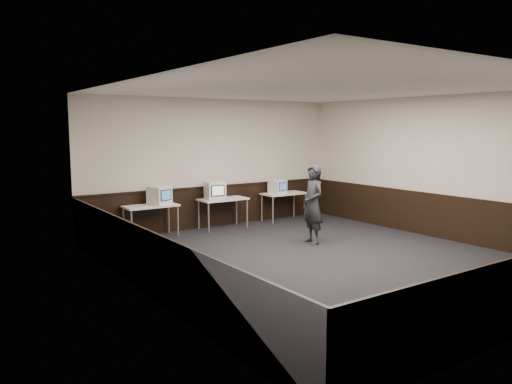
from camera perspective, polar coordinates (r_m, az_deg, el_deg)
floor at (r=9.63m, az=7.36°, el=-7.65°), size 8.00×8.00×0.00m
ceiling at (r=9.33m, az=7.69°, el=11.70°), size 8.00×8.00×0.00m
back_wall at (r=12.60m, az=-4.76°, el=3.31°), size 7.00×0.00×7.00m
left_wall at (r=7.48m, az=-12.83°, el=0.40°), size 0.00×8.00×8.00m
right_wall at (r=11.97m, az=20.09°, el=2.68°), size 0.00×8.00×8.00m
wainscot_back at (r=12.70m, az=-4.66°, el=-1.65°), size 6.98×0.04×1.00m
wainscot_left at (r=7.70m, az=-12.45°, el=-7.75°), size 0.04×7.98×1.00m
wainscot_right at (r=12.08m, az=19.81°, el=-2.53°), size 0.04×7.98×1.00m
wainscot_rail at (r=12.61m, az=-4.64°, el=0.67°), size 6.98×0.06×0.04m
desk_left at (r=11.51m, az=-11.95°, el=-1.82°), size 1.20×0.60×0.75m
desk_center at (r=12.35m, az=-3.79°, el=-1.06°), size 1.20×0.60×0.75m
desk_right at (r=13.41m, az=3.20°, el=-0.39°), size 1.20×0.60×0.75m
emac_left at (r=11.54m, az=-10.97°, el=-0.37°), size 0.53×0.55×0.42m
emac_center at (r=12.15m, az=-4.72°, el=0.18°), size 0.53×0.54×0.44m
emac_right at (r=13.22m, az=2.48°, el=0.62°), size 0.42×0.44×0.37m
person at (r=10.77m, az=6.52°, el=-1.41°), size 0.51×0.68×1.70m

